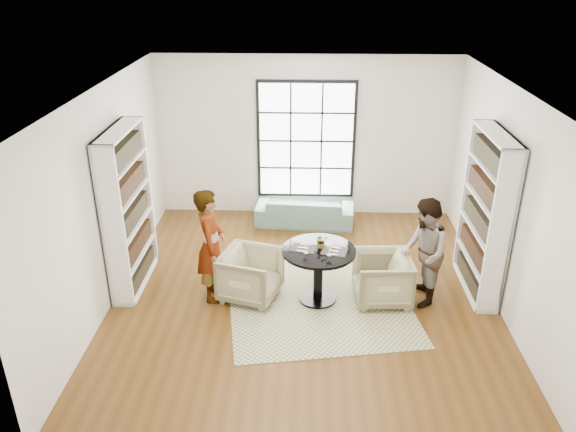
{
  "coord_description": "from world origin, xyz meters",
  "views": [
    {
      "loc": [
        0.01,
        -7.01,
        4.52
      ],
      "look_at": [
        -0.24,
        0.4,
        1.1
      ],
      "focal_mm": 35.0,
      "sensor_mm": 36.0,
      "label": 1
    }
  ],
  "objects_px": {
    "wine_glass_right": "(329,246)",
    "person_right": "(424,253)",
    "armchair_left": "(251,275)",
    "pedestal_table": "(318,264)",
    "armchair_right": "(382,278)",
    "sofa": "(305,211)",
    "flower_centerpiece": "(321,241)",
    "person_left": "(211,245)",
    "wine_glass_left": "(306,245)"
  },
  "relations": [
    {
      "from": "person_right",
      "to": "wine_glass_right",
      "type": "distance_m",
      "value": 1.35
    },
    {
      "from": "person_left",
      "to": "flower_centerpiece",
      "type": "bearing_deg",
      "value": -93.35
    },
    {
      "from": "flower_centerpiece",
      "to": "person_left",
      "type": "bearing_deg",
      "value": -179.34
    },
    {
      "from": "sofa",
      "to": "armchair_left",
      "type": "xyz_separation_m",
      "value": [
        -0.76,
        -2.51,
        0.1
      ]
    },
    {
      "from": "sofa",
      "to": "wine_glass_left",
      "type": "xyz_separation_m",
      "value": [
        0.03,
        -2.67,
        0.69
      ]
    },
    {
      "from": "armchair_left",
      "to": "armchair_right",
      "type": "relative_size",
      "value": 1.01
    },
    {
      "from": "person_right",
      "to": "flower_centerpiece",
      "type": "relative_size",
      "value": 8.02
    },
    {
      "from": "person_right",
      "to": "wine_glass_right",
      "type": "bearing_deg",
      "value": -81.72
    },
    {
      "from": "wine_glass_left",
      "to": "armchair_left",
      "type": "bearing_deg",
      "value": 169.14
    },
    {
      "from": "armchair_left",
      "to": "person_right",
      "type": "bearing_deg",
      "value": -73.72
    },
    {
      "from": "person_right",
      "to": "wine_glass_left",
      "type": "relative_size",
      "value": 9.02
    },
    {
      "from": "armchair_right",
      "to": "sofa",
      "type": "bearing_deg",
      "value": -159.27
    },
    {
      "from": "sofa",
      "to": "person_left",
      "type": "xyz_separation_m",
      "value": [
        -1.31,
        -2.51,
        0.58
      ]
    },
    {
      "from": "armchair_left",
      "to": "sofa",
      "type": "bearing_deg",
      "value": -0.09
    },
    {
      "from": "armchair_left",
      "to": "wine_glass_right",
      "type": "distance_m",
      "value": 1.28
    },
    {
      "from": "pedestal_table",
      "to": "flower_centerpiece",
      "type": "bearing_deg",
      "value": 63.78
    },
    {
      "from": "pedestal_table",
      "to": "flower_centerpiece",
      "type": "relative_size",
      "value": 5.28
    },
    {
      "from": "sofa",
      "to": "wine_glass_left",
      "type": "relative_size",
      "value": 10.22
    },
    {
      "from": "armchair_left",
      "to": "person_left",
      "type": "xyz_separation_m",
      "value": [
        -0.55,
        0.0,
        0.48
      ]
    },
    {
      "from": "armchair_right",
      "to": "wine_glass_left",
      "type": "bearing_deg",
      "value": -86.2
    },
    {
      "from": "person_left",
      "to": "flower_centerpiece",
      "type": "xyz_separation_m",
      "value": [
        1.55,
        0.02,
        0.08
      ]
    },
    {
      "from": "armchair_right",
      "to": "person_left",
      "type": "height_order",
      "value": "person_left"
    },
    {
      "from": "sofa",
      "to": "wine_glass_right",
      "type": "relative_size",
      "value": 9.31
    },
    {
      "from": "armchair_right",
      "to": "wine_glass_right",
      "type": "xyz_separation_m",
      "value": [
        -0.77,
        -0.18,
        0.6
      ]
    },
    {
      "from": "armchair_right",
      "to": "flower_centerpiece",
      "type": "bearing_deg",
      "value": -95.59
    },
    {
      "from": "pedestal_table",
      "to": "sofa",
      "type": "xyz_separation_m",
      "value": [
        -0.21,
        2.57,
        -0.34
      ]
    },
    {
      "from": "sofa",
      "to": "flower_centerpiece",
      "type": "bearing_deg",
      "value": 99.96
    },
    {
      "from": "sofa",
      "to": "wine_glass_left",
      "type": "height_order",
      "value": "wine_glass_left"
    },
    {
      "from": "person_right",
      "to": "flower_centerpiece",
      "type": "bearing_deg",
      "value": -91.18
    },
    {
      "from": "person_right",
      "to": "wine_glass_left",
      "type": "bearing_deg",
      "value": -85.05
    },
    {
      "from": "armchair_right",
      "to": "flower_centerpiece",
      "type": "height_order",
      "value": "flower_centerpiece"
    },
    {
      "from": "pedestal_table",
      "to": "armchair_right",
      "type": "bearing_deg",
      "value": 2.02
    },
    {
      "from": "sofa",
      "to": "person_left",
      "type": "relative_size",
      "value": 1.06
    },
    {
      "from": "wine_glass_left",
      "to": "flower_centerpiece",
      "type": "relative_size",
      "value": 0.89
    },
    {
      "from": "sofa",
      "to": "armchair_right",
      "type": "relative_size",
      "value": 2.27
    },
    {
      "from": "person_right",
      "to": "wine_glass_right",
      "type": "height_order",
      "value": "person_right"
    },
    {
      "from": "sofa",
      "to": "wine_glass_right",
      "type": "height_order",
      "value": "wine_glass_right"
    },
    {
      "from": "person_left",
      "to": "wine_glass_left",
      "type": "bearing_deg",
      "value": -100.48
    },
    {
      "from": "pedestal_table",
      "to": "armchair_left",
      "type": "xyz_separation_m",
      "value": [
        -0.97,
        0.05,
        -0.23
      ]
    },
    {
      "from": "sofa",
      "to": "person_right",
      "type": "distance_m",
      "value": 3.08
    },
    {
      "from": "armchair_left",
      "to": "person_right",
      "type": "height_order",
      "value": "person_right"
    },
    {
      "from": "wine_glass_left",
      "to": "flower_centerpiece",
      "type": "xyz_separation_m",
      "value": [
        0.21,
        0.17,
        -0.03
      ]
    },
    {
      "from": "wine_glass_right",
      "to": "person_right",
      "type": "bearing_deg",
      "value": 7.94
    },
    {
      "from": "sofa",
      "to": "flower_centerpiece",
      "type": "height_order",
      "value": "flower_centerpiece"
    },
    {
      "from": "pedestal_table",
      "to": "person_left",
      "type": "relative_size",
      "value": 0.62
    },
    {
      "from": "pedestal_table",
      "to": "wine_glass_right",
      "type": "relative_size",
      "value": 5.4
    },
    {
      "from": "armchair_right",
      "to": "person_right",
      "type": "distance_m",
      "value": 0.7
    },
    {
      "from": "person_left",
      "to": "person_right",
      "type": "xyz_separation_m",
      "value": [
        2.98,
        -0.02,
        -0.05
      ]
    },
    {
      "from": "armchair_right",
      "to": "person_right",
      "type": "height_order",
      "value": "person_right"
    },
    {
      "from": "sofa",
      "to": "person_right",
      "type": "relative_size",
      "value": 1.13
    }
  ]
}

